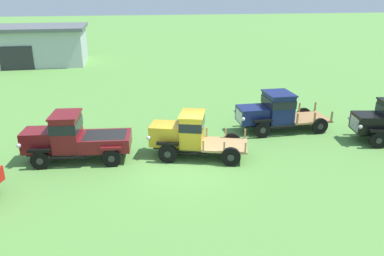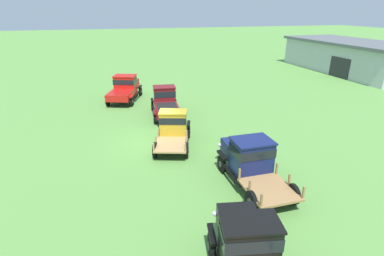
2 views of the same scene
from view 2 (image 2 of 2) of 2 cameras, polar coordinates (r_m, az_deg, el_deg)
ground_plane at (r=19.27m, az=-7.01°, el=-2.74°), size 240.00×240.00×0.00m
farm_shed at (r=46.24m, az=27.85°, el=12.00°), size 18.91×8.58×4.05m
vintage_truck_foreground_near at (r=28.62m, az=-12.61°, el=7.50°), size 5.74×3.70×2.27m
vintage_truck_second_in_line at (r=23.79m, az=-5.18°, el=5.05°), size 5.11×2.51×2.29m
vintage_truck_midrow_center at (r=18.78m, az=-3.54°, el=0.47°), size 4.97×3.12×2.16m
vintage_truck_far_side at (r=14.89m, az=10.86°, el=-5.58°), size 5.32×2.26×2.23m
vintage_truck_back_of_row at (r=10.02m, az=10.49°, el=-21.39°), size 5.18×2.86×2.20m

